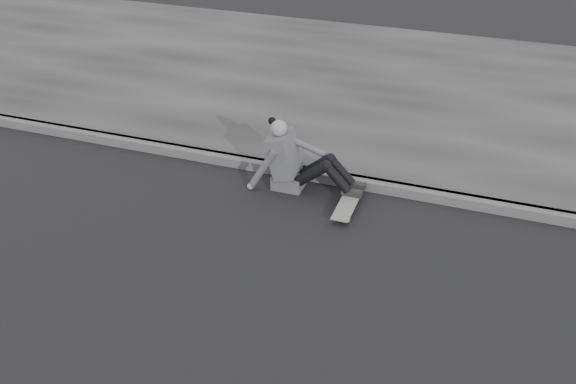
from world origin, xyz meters
name	(u,v)px	position (x,y,z in m)	size (l,w,h in m)	color
curb	(536,213)	(0.00, 2.58, 0.06)	(24.00, 0.16, 0.12)	#525252
sidewalk	(540,108)	(0.00, 5.60, 0.06)	(24.00, 6.00, 0.12)	#353535
skateboard	(348,203)	(-2.03, 2.06, 0.07)	(0.20, 0.78, 0.09)	gray
seated_woman	(294,161)	(-2.77, 2.31, 0.36)	(1.38, 0.46, 0.88)	#4F4F51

